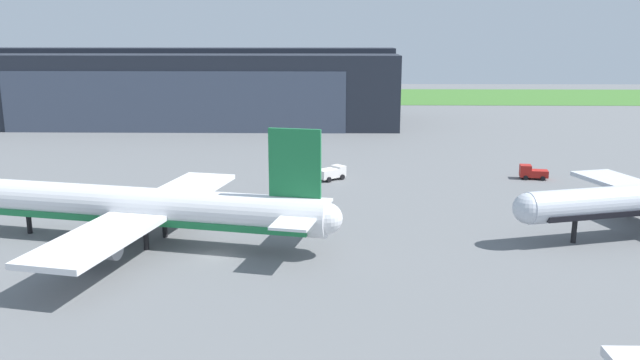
{
  "coord_description": "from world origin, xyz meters",
  "views": [
    {
      "loc": [
        12.15,
        -62.42,
        22.6
      ],
      "look_at": [
        10.41,
        19.12,
        3.59
      ],
      "focal_mm": 35.99,
      "sensor_mm": 36.0,
      "label": 1
    }
  ],
  "objects_px": {
    "maintenance_hangar": "(191,87)",
    "airliner_near_right": "(140,208)",
    "pushback_tractor": "(331,173)",
    "stair_truck": "(532,172)"
  },
  "relations": [
    {
      "from": "maintenance_hangar",
      "to": "airliner_near_right",
      "type": "distance_m",
      "value": 97.2
    },
    {
      "from": "maintenance_hangar",
      "to": "pushback_tractor",
      "type": "bearing_deg",
      "value": -61.19
    },
    {
      "from": "maintenance_hangar",
      "to": "stair_truck",
      "type": "bearing_deg",
      "value": -43.57
    },
    {
      "from": "stair_truck",
      "to": "pushback_tractor",
      "type": "relative_size",
      "value": 0.92
    },
    {
      "from": "maintenance_hangar",
      "to": "airliner_near_right",
      "type": "xyz_separation_m",
      "value": [
        15.23,
        -95.88,
        -4.84
      ]
    },
    {
      "from": "airliner_near_right",
      "to": "stair_truck",
      "type": "bearing_deg",
      "value": 31.55
    },
    {
      "from": "airliner_near_right",
      "to": "maintenance_hangar",
      "type": "bearing_deg",
      "value": 99.03
    },
    {
      "from": "stair_truck",
      "to": "pushback_tractor",
      "type": "height_order",
      "value": "stair_truck"
    },
    {
      "from": "maintenance_hangar",
      "to": "pushback_tractor",
      "type": "distance_m",
      "value": 74.76
    },
    {
      "from": "pushback_tractor",
      "to": "maintenance_hangar",
      "type": "bearing_deg",
      "value": 118.81
    }
  ]
}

